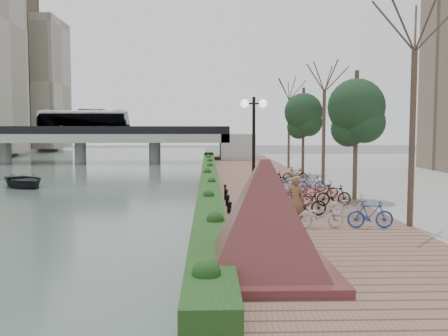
{
  "coord_description": "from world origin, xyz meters",
  "views": [
    {
      "loc": [
        0.57,
        -15.98,
        4.07
      ],
      "look_at": [
        1.39,
        10.49,
        2.0
      ],
      "focal_mm": 40.0,
      "sensor_mm": 36.0,
      "label": 1
    }
  ],
  "objects_px": {
    "lamppost": "(254,132)",
    "motorcycle": "(283,223)",
    "pedestrian": "(296,201)",
    "granite_monument": "(264,217)",
    "boat": "(23,180)"
  },
  "relations": [
    {
      "from": "pedestrian",
      "to": "boat",
      "type": "distance_m",
      "value": 23.63
    },
    {
      "from": "pedestrian",
      "to": "boat",
      "type": "relative_size",
      "value": 0.4
    },
    {
      "from": "motorcycle",
      "to": "boat",
      "type": "height_order",
      "value": "motorcycle"
    },
    {
      "from": "lamppost",
      "to": "granite_monument",
      "type": "bearing_deg",
      "value": -93.07
    },
    {
      "from": "motorcycle",
      "to": "granite_monument",
      "type": "bearing_deg",
      "value": -124.91
    },
    {
      "from": "lamppost",
      "to": "pedestrian",
      "type": "xyz_separation_m",
      "value": [
        1.44,
        -1.07,
        -2.52
      ]
    },
    {
      "from": "boat",
      "to": "motorcycle",
      "type": "bearing_deg",
      "value": -89.0
    },
    {
      "from": "lamppost",
      "to": "motorcycle",
      "type": "bearing_deg",
      "value": -77.61
    },
    {
      "from": "granite_monument",
      "to": "pedestrian",
      "type": "height_order",
      "value": "granite_monument"
    },
    {
      "from": "lamppost",
      "to": "motorcycle",
      "type": "relative_size",
      "value": 2.79
    },
    {
      "from": "motorcycle",
      "to": "pedestrian",
      "type": "relative_size",
      "value": 0.91
    },
    {
      "from": "lamppost",
      "to": "pedestrian",
      "type": "height_order",
      "value": "lamppost"
    },
    {
      "from": "motorcycle",
      "to": "boat",
      "type": "relative_size",
      "value": 0.36
    },
    {
      "from": "boat",
      "to": "granite_monument",
      "type": "bearing_deg",
      "value": -96.07
    },
    {
      "from": "lamppost",
      "to": "boat",
      "type": "xyz_separation_m",
      "value": [
        -14.72,
        16.14,
        -3.45
      ]
    }
  ]
}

